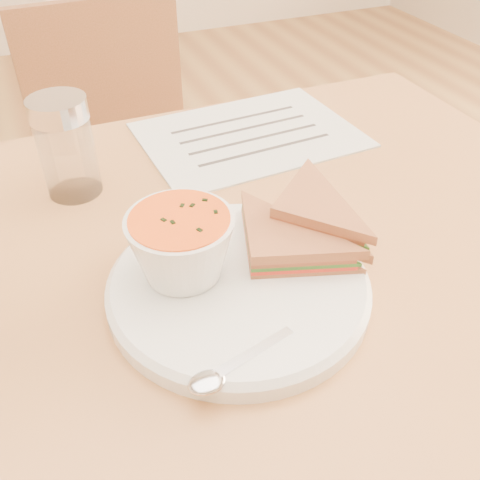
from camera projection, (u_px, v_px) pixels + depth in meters
name	position (u px, v px, depth m)	size (l,w,h in m)	color
dining_table	(214.00, 438.00, 0.82)	(1.00, 0.70, 0.75)	#A06431
chair_far	(138.00, 201.00, 1.26)	(0.37, 0.37, 0.82)	brown
plate	(238.00, 287.00, 0.53)	(0.26, 0.26, 0.02)	white
soup_bowl	(182.00, 249.00, 0.51)	(0.10, 0.10, 0.07)	white
sandwich_half_a	(251.00, 271.00, 0.51)	(0.11, 0.11, 0.03)	#AF663D
sandwich_half_b	(270.00, 222.00, 0.55)	(0.11, 0.11, 0.03)	#AF663D
spoon	(253.00, 354.00, 0.45)	(0.16, 0.03, 0.01)	silver
paper_menu	(249.00, 135.00, 0.79)	(0.31, 0.23, 0.00)	silver
condiment_shaker	(66.00, 148.00, 0.64)	(0.07, 0.07, 0.12)	silver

